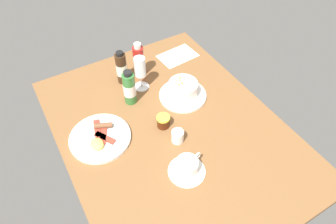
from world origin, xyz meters
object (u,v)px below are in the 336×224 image
porridge_bowl (183,90)px  cutlery_setting (177,56)px  sauce_bottle_green (129,88)px  sauce_bottle_brown (122,68)px  coffee_cup (187,167)px  creamer_jug (178,136)px  breakfast_plate (100,138)px  sauce_bottle_red (139,61)px  wine_glass (140,69)px  jam_jar (163,121)px

porridge_bowl → cutlery_setting: bearing=-26.3°
sauce_bottle_green → sauce_bottle_brown: (13.64, -2.59, -0.06)cm
coffee_cup → creamer_jug: size_ratio=2.34×
coffee_cup → porridge_bowl: bearing=-29.9°
coffee_cup → breakfast_plate: coffee_cup is taller
sauce_bottle_red → breakfast_plate: (-26.64, 30.65, -7.00)cm
sauce_bottle_green → wine_glass: bearing=-54.1°
cutlery_setting → sauce_bottle_green: sauce_bottle_green is taller
sauce_bottle_green → sauce_bottle_red: size_ratio=0.96×
sauce_bottle_green → creamer_jug: bearing=-167.2°
porridge_bowl → cutlery_setting: (25.99, -12.87, -3.42)cm
cutlery_setting → sauce_bottle_brown: bearing=96.3°
breakfast_plate → wine_glass: bearing=-55.9°
sauce_bottle_green → sauce_bottle_brown: bearing=-10.7°
cutlery_setting → breakfast_plate: (-29.82, 53.24, 0.68)cm
jam_jar → sauce_bottle_red: size_ratio=0.31×
jam_jar → cutlery_setting: bearing=-38.2°
creamer_jug → wine_glass: bearing=-2.8°
cutlery_setting → sauce_bottle_green: bearing=116.8°
coffee_cup → sauce_bottle_green: bearing=2.8°
porridge_bowl → sauce_bottle_red: size_ratio=1.19×
creamer_jug → jam_jar: bearing=7.0°
porridge_bowl → creamer_jug: bearing=143.2°
coffee_cup → breakfast_plate: size_ratio=0.56×
cutlery_setting → creamer_jug: size_ratio=3.42×
porridge_bowl → breakfast_plate: (-3.83, 40.37, -2.74)cm
jam_jar → sauce_bottle_brown: bearing=4.8°
sauce_bottle_red → sauce_bottle_brown: bearing=91.9°
sauce_bottle_green → breakfast_plate: sauce_bottle_green is taller
cutlery_setting → wine_glass: 29.93cm
jam_jar → sauce_bottle_green: 20.55cm
wine_glass → sauce_bottle_green: (-5.90, 8.16, -2.86)cm
jam_jar → sauce_bottle_green: (19.20, 5.32, 5.04)cm
creamer_jug → coffee_cup: bearing=162.0°
wine_glass → sauce_bottle_green: size_ratio=0.97×
sauce_bottle_green → jam_jar: bearing=-164.5°
wine_glass → breakfast_plate: size_ratio=0.68×
cutlery_setting → breakfast_plate: breakfast_plate is taller
coffee_cup → wine_glass: size_ratio=0.83×
cutlery_setting → breakfast_plate: size_ratio=0.82×
sauce_bottle_brown → breakfast_plate: (-26.35, 21.89, -6.71)cm
jam_jar → porridge_bowl: bearing=-56.8°
porridge_bowl → sauce_bottle_red: sauce_bottle_red is taller
porridge_bowl → cutlery_setting: porridge_bowl is taller
porridge_bowl → jam_jar: (-10.32, 15.75, -1.01)cm
creamer_jug → wine_glass: size_ratio=0.36×
porridge_bowl → sauce_bottle_green: 23.21cm
sauce_bottle_brown → sauce_bottle_green: bearing=169.3°
coffee_cup → wine_glass: wine_glass is taller
sauce_bottle_green → coffee_cup: bearing=-177.2°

